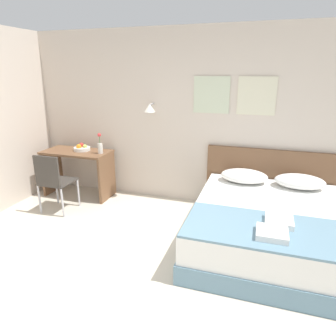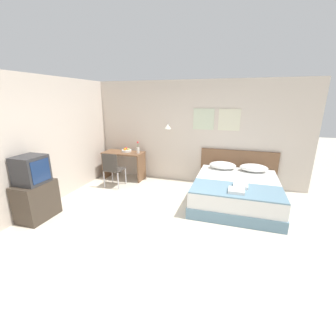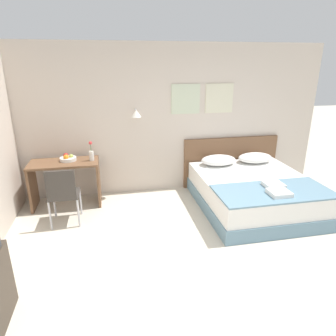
% 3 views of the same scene
% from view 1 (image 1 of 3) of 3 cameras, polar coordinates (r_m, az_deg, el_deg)
% --- Properties ---
extents(ground_plane, '(24.00, 24.00, 0.00)m').
position_cam_1_polar(ground_plane, '(2.99, -9.99, -25.01)').
color(ground_plane, beige).
extents(wall_back, '(5.91, 0.31, 2.65)m').
position_cam_1_polar(wall_back, '(4.64, 3.91, 9.29)').
color(wall_back, beige).
rests_on(wall_back, ground_plane).
extents(bed, '(1.76, 2.00, 0.53)m').
position_cam_1_polar(bed, '(3.81, 18.60, -10.68)').
color(bed, '#66899E').
rests_on(bed, ground_plane).
extents(headboard, '(1.88, 0.06, 0.96)m').
position_cam_1_polar(headboard, '(4.67, 18.86, -2.40)').
color(headboard, brown).
rests_on(headboard, ground_plane).
extents(pillow_left, '(0.65, 0.41, 0.18)m').
position_cam_1_polar(pillow_left, '(4.35, 14.30, -1.48)').
color(pillow_left, white).
rests_on(pillow_left, bed).
extents(pillow_right, '(0.65, 0.41, 0.18)m').
position_cam_1_polar(pillow_right, '(4.38, 23.80, -2.36)').
color(pillow_right, white).
rests_on(pillow_right, bed).
extents(throw_blanket, '(1.70, 0.80, 0.02)m').
position_cam_1_polar(throw_blanket, '(3.16, 19.12, -11.12)').
color(throw_blanket, '#66899E').
rests_on(throw_blanket, bed).
extents(folded_towel_near_foot, '(0.27, 0.28, 0.06)m').
position_cam_1_polar(folded_towel_near_foot, '(3.27, 20.40, -9.41)').
color(folded_towel_near_foot, white).
rests_on(folded_towel_near_foot, throw_blanket).
extents(folded_towel_mid_bed, '(0.29, 0.27, 0.06)m').
position_cam_1_polar(folded_towel_mid_bed, '(3.02, 19.19, -11.67)').
color(folded_towel_mid_bed, white).
rests_on(folded_towel_mid_bed, throw_blanket).
extents(desk, '(1.11, 0.55, 0.77)m').
position_cam_1_polar(desk, '(5.23, -16.80, 0.55)').
color(desk, brown).
rests_on(desk, ground_plane).
extents(desk_chair, '(0.44, 0.44, 0.90)m').
position_cam_1_polar(desk_chair, '(4.67, -21.10, -1.95)').
color(desk_chair, '#3D3833').
rests_on(desk_chair, ground_plane).
extents(fruit_bowl, '(0.27, 0.27, 0.12)m').
position_cam_1_polar(fruit_bowl, '(5.16, -16.11, 3.67)').
color(fruit_bowl, silver).
rests_on(fruit_bowl, desk).
extents(flower_vase, '(0.08, 0.08, 0.33)m').
position_cam_1_polar(flower_vase, '(4.88, -12.82, 4.02)').
color(flower_vase, silver).
rests_on(flower_vase, desk).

